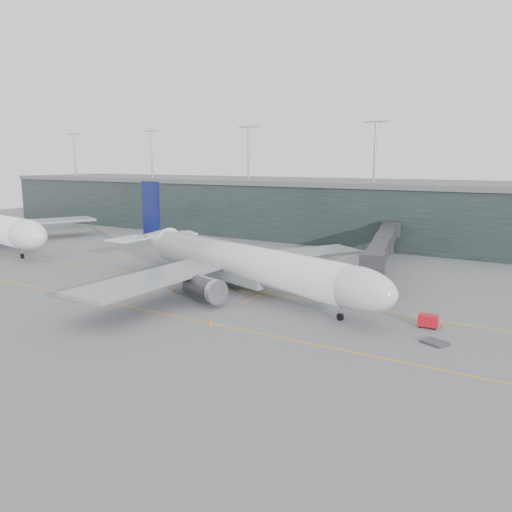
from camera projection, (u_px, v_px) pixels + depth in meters
The scene contains 17 objects.
ground at pixel (249, 284), 83.34m from camera, with size 320.00×320.00×0.00m, color #5C5C61.
taxiline_a at pixel (236, 289), 79.97m from camera, with size 160.00×0.25×0.02m, color orange.
taxiline_b at pixel (171, 315), 66.51m from camera, with size 160.00×0.25×0.02m, color orange.
taxiline_lead_main at pixel (325, 266), 97.63m from camera, with size 0.25×60.00×0.02m, color orange.
taxiline_lead_adj at pixel (58, 235), 138.18m from camera, with size 0.25×60.00×0.02m, color orange.
terminal at pixel (366, 210), 130.72m from camera, with size 240.00×36.00×29.00m.
main_aircraft at pixel (239, 262), 78.12m from camera, with size 57.43×52.84×16.44m.
jet_bridge at pixel (392, 240), 95.52m from camera, with size 13.48×46.38×7.13m.
gse_cart at pixel (428, 321), 61.40m from camera, with size 2.39×1.59×1.58m.
baggage_dolly at pixel (435, 342), 56.08m from camera, with size 2.62×2.10×0.26m, color #36363B.
uld_a at pixel (257, 266), 92.57m from camera, with size 2.65×2.34×2.04m.
uld_b at pixel (269, 264), 94.12m from camera, with size 2.72×2.47×2.02m.
uld_c at pixel (271, 267), 92.30m from camera, with size 2.25×2.05×1.67m.
cone_nose at pixel (443, 325), 61.51m from camera, with size 0.39×0.39×0.62m, color #DA570C.
cone_wing_stbd at pixel (210, 322), 62.50m from camera, with size 0.49×0.49×0.77m, color orange.
cone_wing_port at pixel (327, 278), 86.49m from camera, with size 0.38×0.38×0.61m, color orange.
cone_tail at pixel (174, 291), 77.74m from camera, with size 0.42×0.42×0.66m, color #CA570B.
Camera 1 is at (42.73, -68.81, 20.20)m, focal length 35.00 mm.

